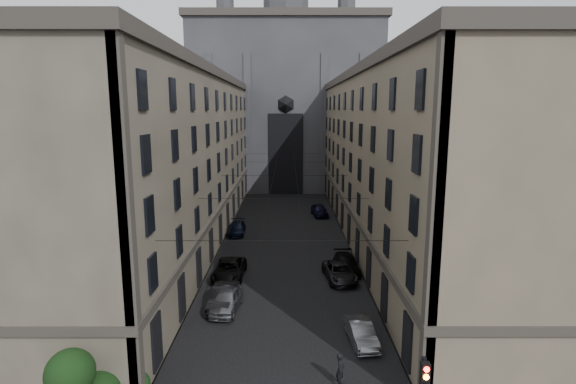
{
  "coord_description": "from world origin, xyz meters",
  "views": [
    {
      "loc": [
        0.31,
        -13.91,
        14.64
      ],
      "look_at": [
        0.34,
        12.09,
        9.86
      ],
      "focal_mm": 28.0,
      "sensor_mm": 36.0,
      "label": 1
    }
  ],
  "objects_px": {
    "car_right_midnear": "(340,272)",
    "gothic_tower": "(286,93)",
    "car_right_far": "(319,210)",
    "car_right_near": "(361,333)",
    "car_right_midfar": "(346,264)",
    "pedestrian": "(340,369)",
    "car_left_near": "(227,300)",
    "car_left_midfar": "(229,269)",
    "car_left_midnear": "(223,297)",
    "car_left_far": "(237,228)"
  },
  "relations": [
    {
      "from": "gothic_tower",
      "to": "pedestrian",
      "type": "height_order",
      "value": "gothic_tower"
    },
    {
      "from": "car_right_midnear",
      "to": "pedestrian",
      "type": "distance_m",
      "value": 15.32
    },
    {
      "from": "gothic_tower",
      "to": "car_left_near",
      "type": "height_order",
      "value": "gothic_tower"
    },
    {
      "from": "gothic_tower",
      "to": "car_left_near",
      "type": "relative_size",
      "value": 12.45
    },
    {
      "from": "car_left_midfar",
      "to": "car_right_near",
      "type": "distance_m",
      "value": 14.89
    },
    {
      "from": "gothic_tower",
      "to": "car_right_midfar",
      "type": "distance_m",
      "value": 52.8
    },
    {
      "from": "car_right_near",
      "to": "car_left_midnear",
      "type": "bearing_deg",
      "value": 144.62
    },
    {
      "from": "car_left_near",
      "to": "car_left_midfar",
      "type": "distance_m",
      "value": 6.55
    },
    {
      "from": "car_left_midnear",
      "to": "car_right_near",
      "type": "xyz_separation_m",
      "value": [
        9.49,
        -5.29,
        -0.11
      ]
    },
    {
      "from": "pedestrian",
      "to": "car_left_midnear",
      "type": "bearing_deg",
      "value": 55.08
    },
    {
      "from": "car_right_far",
      "to": "car_right_midfar",
      "type": "bearing_deg",
      "value": -94.86
    },
    {
      "from": "car_left_midfar",
      "to": "car_left_far",
      "type": "bearing_deg",
      "value": 95.67
    },
    {
      "from": "car_left_midfar",
      "to": "car_right_midnear",
      "type": "xyz_separation_m",
      "value": [
        9.67,
        -0.49,
        -0.05
      ]
    },
    {
      "from": "car_right_midnear",
      "to": "car_left_midfar",
      "type": "bearing_deg",
      "value": 170.83
    },
    {
      "from": "car_left_midfar",
      "to": "gothic_tower",
      "type": "bearing_deg",
      "value": 86.43
    },
    {
      "from": "car_right_midfar",
      "to": "car_left_midnear",
      "type": "bearing_deg",
      "value": -145.45
    },
    {
      "from": "pedestrian",
      "to": "gothic_tower",
      "type": "bearing_deg",
      "value": 19.76
    },
    {
      "from": "gothic_tower",
      "to": "car_left_far",
      "type": "distance_m",
      "value": 41.15
    },
    {
      "from": "car_right_midnear",
      "to": "car_right_midfar",
      "type": "bearing_deg",
      "value": 61.25
    },
    {
      "from": "car_left_near",
      "to": "pedestrian",
      "type": "height_order",
      "value": "pedestrian"
    },
    {
      "from": "car_left_midfar",
      "to": "car_right_far",
      "type": "bearing_deg",
      "value": 69.61
    },
    {
      "from": "car_right_midnear",
      "to": "car_left_far",
      "type": "bearing_deg",
      "value": 119.53
    },
    {
      "from": "car_left_midnear",
      "to": "pedestrian",
      "type": "relative_size",
      "value": 2.58
    },
    {
      "from": "car_right_midnear",
      "to": "pedestrian",
      "type": "relative_size",
      "value": 2.8
    },
    {
      "from": "car_left_midfar",
      "to": "car_left_far",
      "type": "height_order",
      "value": "car_left_midfar"
    },
    {
      "from": "gothic_tower",
      "to": "car_left_far",
      "type": "height_order",
      "value": "gothic_tower"
    },
    {
      "from": "gothic_tower",
      "to": "car_right_midfar",
      "type": "xyz_separation_m",
      "value": [
        5.72,
        -49.63,
        -17.06
      ]
    },
    {
      "from": "car_left_near",
      "to": "car_right_far",
      "type": "bearing_deg",
      "value": 78.91
    },
    {
      "from": "car_right_far",
      "to": "car_right_near",
      "type": "bearing_deg",
      "value": -96.99
    },
    {
      "from": "car_right_midfar",
      "to": "car_right_far",
      "type": "xyz_separation_m",
      "value": [
        -0.95,
        21.9,
        0.08
      ]
    },
    {
      "from": "car_left_near",
      "to": "car_right_midnear",
      "type": "height_order",
      "value": "car_left_near"
    },
    {
      "from": "car_right_near",
      "to": "car_right_midnear",
      "type": "relative_size",
      "value": 0.79
    },
    {
      "from": "car_left_midnear",
      "to": "car_right_far",
      "type": "height_order",
      "value": "car_right_far"
    },
    {
      "from": "car_left_midfar",
      "to": "car_right_midfar",
      "type": "height_order",
      "value": "car_left_midfar"
    },
    {
      "from": "car_left_near",
      "to": "car_left_far",
      "type": "xyz_separation_m",
      "value": [
        -1.59,
        20.78,
        -0.09
      ]
    },
    {
      "from": "car_right_near",
      "to": "car_right_midnear",
      "type": "distance_m",
      "value": 10.72
    },
    {
      "from": "car_right_near",
      "to": "car_right_midfar",
      "type": "distance_m",
      "value": 12.84
    },
    {
      "from": "car_right_midfar",
      "to": "pedestrian",
      "type": "bearing_deg",
      "value": -100.25
    },
    {
      "from": "car_left_midnear",
      "to": "pedestrian",
      "type": "height_order",
      "value": "pedestrian"
    },
    {
      "from": "car_right_near",
      "to": "car_right_midfar",
      "type": "bearing_deg",
      "value": 80.44
    },
    {
      "from": "car_right_midnear",
      "to": "gothic_tower",
      "type": "bearing_deg",
      "value": 89.1
    },
    {
      "from": "car_left_midfar",
      "to": "car_right_far",
      "type": "distance_m",
      "value": 25.39
    },
    {
      "from": "car_right_midnear",
      "to": "car_right_far",
      "type": "xyz_separation_m",
      "value": [
        -0.08,
        24.0,
        0.09
      ]
    },
    {
      "from": "gothic_tower",
      "to": "car_right_midfar",
      "type": "bearing_deg",
      "value": -83.43
    },
    {
      "from": "car_left_near",
      "to": "car_right_midnear",
      "type": "distance_m",
      "value": 10.87
    },
    {
      "from": "gothic_tower",
      "to": "pedestrian",
      "type": "relative_size",
      "value": 31.15
    },
    {
      "from": "car_left_midnear",
      "to": "car_left_near",
      "type": "bearing_deg",
      "value": -57.73
    },
    {
      "from": "car_left_midnear",
      "to": "car_right_far",
      "type": "bearing_deg",
      "value": 76.83
    },
    {
      "from": "car_left_midfar",
      "to": "pedestrian",
      "type": "xyz_separation_m",
      "value": [
        7.97,
        -15.72,
        0.15
      ]
    },
    {
      "from": "car_left_far",
      "to": "car_right_midfar",
      "type": "relative_size",
      "value": 0.96
    }
  ]
}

